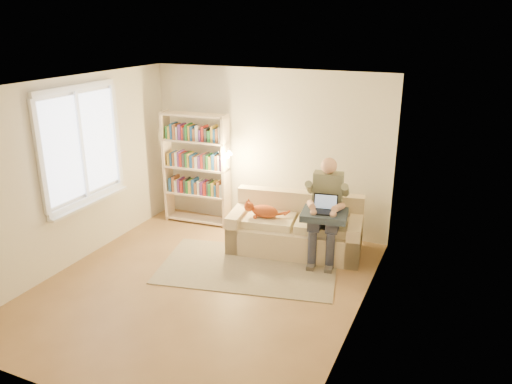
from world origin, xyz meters
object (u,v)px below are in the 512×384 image
at_px(sofa, 296,231).
at_px(laptop, 326,208).
at_px(bookshelf, 196,163).
at_px(person, 326,205).
at_px(cat, 264,211).

xyz_separation_m(sofa, laptop, (0.51, -0.21, 0.53)).
xyz_separation_m(sofa, bookshelf, (-1.90, 0.34, 0.74)).
xyz_separation_m(person, laptop, (0.04, -0.14, 0.01)).
bearing_deg(person, cat, 178.35).
height_order(sofa, laptop, laptop).
relative_size(cat, laptop, 1.65).
bearing_deg(cat, person, -1.65).
bearing_deg(bookshelf, cat, -24.64).
bearing_deg(laptop, person, 97.85).
bearing_deg(sofa, laptop, -31.77).
relative_size(person, laptop, 3.95).
xyz_separation_m(sofa, cat, (-0.44, -0.20, 0.32)).
xyz_separation_m(cat, laptop, (0.95, -0.02, 0.20)).
bearing_deg(bookshelf, person, -14.36).
bearing_deg(bookshelf, sofa, -14.53).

